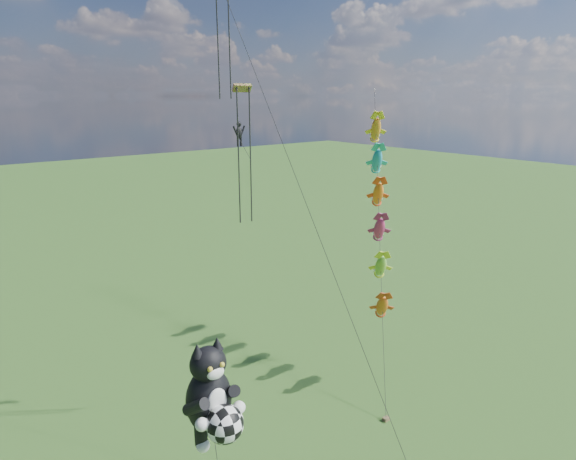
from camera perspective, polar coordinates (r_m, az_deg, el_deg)
cat_kite_rig at (r=20.99m, az=-8.94°, el=-19.16°), size 2.34×4.09×10.21m
fish_windsock_rig at (r=36.16m, az=10.71°, el=2.17°), size 10.84×11.88×20.23m
parafoil_rig at (r=28.61m, az=-5.45°, el=14.04°), size 1.80×17.56×27.13m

